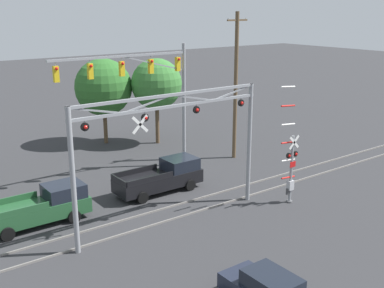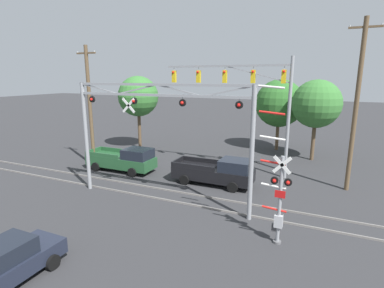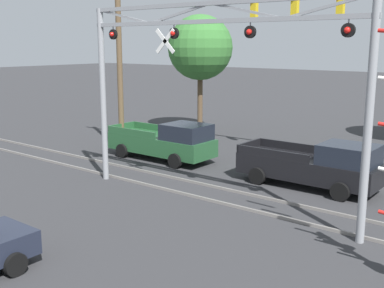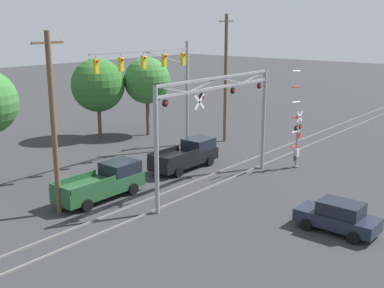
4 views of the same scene
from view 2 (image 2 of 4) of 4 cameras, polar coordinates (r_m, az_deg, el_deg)
The scene contains 13 objects.
rail_track_near at distance 18.24m, azimuth -5.67°, elevation -10.43°, with size 80.00×0.08×0.10m, color gray.
rail_track_far at distance 19.40m, azimuth -3.54°, elevation -8.94°, with size 80.00×0.08×0.10m, color gray.
crossing_gantry at distance 16.73m, azimuth -6.54°, elevation 4.05°, with size 10.83×0.28×6.85m.
crossing_signal_mast at distance 13.52m, azimuth 16.08°, elevation -9.44°, with size 1.60×0.35×6.88m.
traffic_signal_span at distance 22.28m, azimuth 11.60°, elevation 9.48°, with size 9.58×0.39×8.57m.
pickup_truck_lead at distance 20.41m, azimuth 4.82°, elevation -5.28°, with size 5.48×2.12×1.88m.
pickup_truck_following at distance 23.83m, azimuth -12.79°, elevation -2.91°, with size 5.51×2.12×1.88m.
sedan_waiting at distance 13.13m, azimuth -32.03°, elevation -18.71°, with size 1.92×3.93×1.55m.
utility_pole_left at distance 25.12m, azimuth -18.86°, elevation 6.83°, with size 1.80×0.28×9.55m.
utility_pole_right at distance 21.02m, azimuth 28.80°, elevation 6.40°, with size 1.80×0.28×10.61m.
background_tree_beyond_span at distance 30.45m, azimuth -10.21°, elevation 8.89°, with size 3.98×3.98×7.28m.
background_tree_far_left_verge at distance 30.64m, azimuth 16.29°, elevation 7.43°, with size 4.63×4.63×6.97m.
background_tree_far_right_verge at distance 27.77m, azimuth 22.62°, elevation 7.04°, with size 4.11×4.11×6.99m.
Camera 2 is at (8.45, -0.17, 7.20)m, focal length 28.00 mm.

